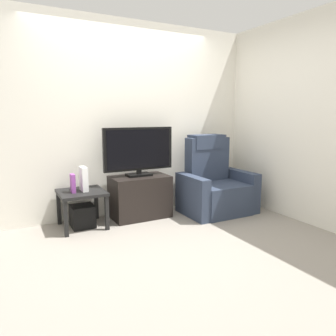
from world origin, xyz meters
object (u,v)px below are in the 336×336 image
Objects in this scene: recliner_armchair at (215,185)px; subwoofer_box at (83,216)px; tv_stand at (140,196)px; side_table at (82,197)px; book_upright at (73,183)px; game_console at (84,179)px; television at (139,150)px.

recliner_armchair reaches higher than subwoofer_box.
side_table is (-0.78, -0.04, 0.10)m from tv_stand.
book_upright is (-0.88, -0.06, 0.28)m from tv_stand.
tv_stand is at bearing 1.94° from game_console.
side_table is at bearing -45.00° from subwoofer_box.
television is 3.50× the size of subwoofer_box.
tv_stand is at bearing 2.59° from side_table.
subwoofer_box is (-0.78, -0.05, -0.76)m from television.
game_console is (0.03, 0.01, 0.22)m from side_table.
recliner_armchair is at bearing -13.44° from tv_stand.
subwoofer_box is at bearing -164.05° from game_console.
recliner_armchair is at bearing -5.77° from book_upright.
side_table is at bearing 11.31° from book_upright.
game_console is (0.14, 0.03, 0.04)m from book_upright.
tv_stand is 0.79× the size of television.
television reaches higher than game_console.
recliner_armchair reaches higher than side_table.
television reaches higher than subwoofer_box.
book_upright is at bearing -176.41° from tv_stand.
game_console reaches higher than tv_stand.
subwoofer_box is at bearing 179.05° from recliner_armchair.
side_table is 0.21m from book_upright.
tv_stand reaches higher than side_table.
subwoofer_box is 0.93× the size of game_console.
tv_stand is 0.79m from side_table.
book_upright reaches higher than subwoofer_box.
game_console is at bearing 12.53° from book_upright.
game_console is at bearing 15.95° from subwoofer_box.
game_console is (-0.74, -0.04, -0.30)m from television.
subwoofer_box is at bearing -177.41° from tv_stand.
book_upright is at bearing 179.99° from recliner_armchair.
side_table is at bearing -176.03° from television.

